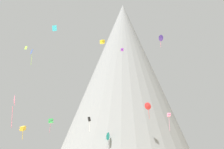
% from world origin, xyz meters
% --- Properties ---
extents(rock_massif, '(71.48, 71.48, 66.45)m').
position_xyz_m(rock_massif, '(7.80, 82.56, 28.73)').
color(rock_massif, slate).
rests_on(rock_massif, ground_plane).
extents(kite_indigo_high, '(1.92, 1.59, 3.51)m').
position_xyz_m(kite_indigo_high, '(12.75, 39.42, 31.81)').
color(kite_indigo_high, '#5138B2').
extents(kite_blue_high, '(0.81, 0.83, 5.10)m').
position_xyz_m(kite_blue_high, '(-24.08, 49.61, 30.04)').
color(kite_blue_high, blue).
extents(kite_gold_low, '(1.21, 1.25, 2.74)m').
position_xyz_m(kite_gold_low, '(-19.69, 29.80, 6.79)').
color(kite_gold_low, gold).
extents(kite_lime_high, '(0.73, 0.37, 1.06)m').
position_xyz_m(kite_lime_high, '(-23.35, 40.15, 28.23)').
color(kite_lime_high, '#8CD133').
extents(kite_pink_low, '(0.91, 0.97, 4.93)m').
position_xyz_m(kite_pink_low, '(15.72, 46.39, 11.67)').
color(kite_pink_low, pink).
extents(kite_cyan_high, '(1.09, 0.37, 1.32)m').
position_xyz_m(kite_cyan_high, '(-14.23, 27.41, 28.12)').
color(kite_cyan_high, '#33BCDB').
extents(kite_teal_low, '(1.57, 2.41, 6.23)m').
position_xyz_m(kite_teal_low, '(-0.48, 58.21, 6.25)').
color(kite_teal_low, teal).
extents(kite_rainbow_low, '(0.93, 2.02, 5.62)m').
position_xyz_m(kite_rainbow_low, '(-19.01, 19.71, 10.76)').
color(kite_rainbow_low, '#E5668C').
extents(kite_violet_high, '(0.97, 1.00, 0.92)m').
position_xyz_m(kite_violet_high, '(3.25, 50.42, 32.32)').
color(kite_violet_high, purple).
extents(kite_yellow_high, '(1.24, 1.24, 1.00)m').
position_xyz_m(kite_yellow_high, '(-3.57, 33.02, 27.58)').
color(kite_yellow_high, yellow).
extents(kite_green_low, '(1.24, 1.21, 3.87)m').
position_xyz_m(kite_green_low, '(-17.31, 50.56, 10.24)').
color(kite_green_low, green).
extents(kite_black_low, '(0.97, 0.35, 4.19)m').
position_xyz_m(kite_black_low, '(-6.43, 48.46, 10.11)').
color(kite_black_low, black).
extents(kite_red_low, '(2.00, 0.98, 4.51)m').
position_xyz_m(kite_red_low, '(9.29, 43.54, 13.74)').
color(kite_red_low, red).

